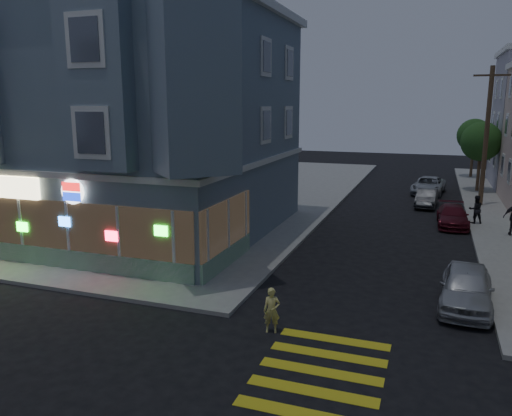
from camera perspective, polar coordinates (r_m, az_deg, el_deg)
The scene contains 13 objects.
ground at distance 16.29m, azimuth -15.99°, elevation -13.25°, with size 120.00×120.00×0.00m, color black.
sidewalk_nw at distance 41.96m, azimuth -12.87°, elevation 2.35°, with size 33.00×42.00×0.15m, color gray.
corner_building at distance 27.27m, azimuth -13.59°, elevation 9.49°, with size 14.60×14.60×11.40m.
utility_pole at distance 36.04m, azimuth 24.84°, elevation 7.61°, with size 2.20×0.30×9.00m.
street_tree_near at distance 42.08m, azimuth 24.34°, elevation 6.92°, with size 3.00×3.00×5.30m.
street_tree_far at distance 50.04m, azimuth 23.66°, elevation 7.60°, with size 3.00×3.00×5.30m.
running_child at distance 15.29m, azimuth 1.81°, elevation -11.62°, with size 0.51×0.33×1.39m, color #E0D772.
pedestrian_a at distance 30.69m, azimuth 23.82°, elevation -0.14°, with size 0.77×0.60×1.59m, color black.
parked_car_a at distance 18.44m, azimuth 22.90°, elevation -8.36°, with size 1.67×4.15×1.41m, color #B4B7BC.
parked_car_b at distance 35.23m, azimuth 18.91°, elevation 1.09°, with size 1.27×3.63×1.20m, color #393B3F.
parked_car_c at distance 30.16m, azimuth 21.55°, elevation -0.86°, with size 1.63×4.00×1.16m, color #56131F.
parked_car_d at distance 40.36m, azimuth 19.11°, elevation 2.45°, with size 2.15×4.66×1.30m, color #AAAFB5.
traffic_signal at distance 19.09m, azimuth -9.22°, elevation 0.71°, with size 0.56×0.50×4.43m.
Camera 1 is at (8.87, -11.85, 6.78)m, focal length 35.00 mm.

